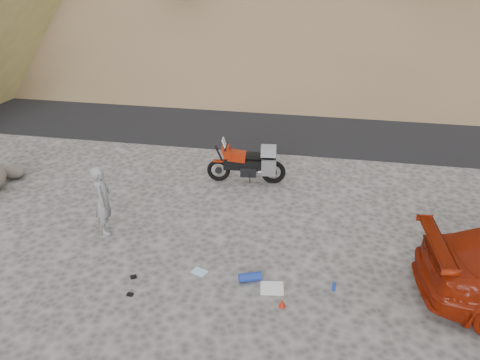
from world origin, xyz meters
name	(u,v)px	position (x,y,z in m)	size (l,w,h in m)	color
ground	(189,237)	(0.00, 0.00, 0.00)	(140.00, 140.00, 0.00)	#464341
road	(247,118)	(0.00, 9.00, 0.00)	(120.00, 7.00, 0.05)	black
motorcycle	(250,164)	(1.05, 3.26, 0.62)	(2.45, 0.84, 1.46)	black
man	(108,230)	(-2.16, -0.09, 0.00)	(0.67, 0.44, 1.85)	gray
small_rock	(14,172)	(-6.37, 2.24, 0.20)	(0.84, 0.81, 0.40)	#5F5952
gear_white_cloth	(272,288)	(2.32, -1.59, 0.01)	(0.50, 0.45, 0.02)	white
gear_blue_mat	(250,277)	(1.81, -1.42, 0.10)	(0.20, 0.20, 0.51)	navy
gear_bottle	(334,287)	(3.65, -1.42, 0.10)	(0.07, 0.07, 0.20)	navy
gear_funnel	(282,303)	(2.59, -2.12, 0.09)	(0.15, 0.15, 0.19)	#AC1A0B
gear_glove_a	(130,294)	(-0.65, -2.34, 0.02)	(0.13, 0.09, 0.04)	black
gear_glove_b	(133,277)	(-0.80, -1.78, 0.02)	(0.13, 0.10, 0.04)	black
gear_blue_cloth	(199,272)	(0.62, -1.33, 0.01)	(0.33, 0.24, 0.01)	#9CCBF2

